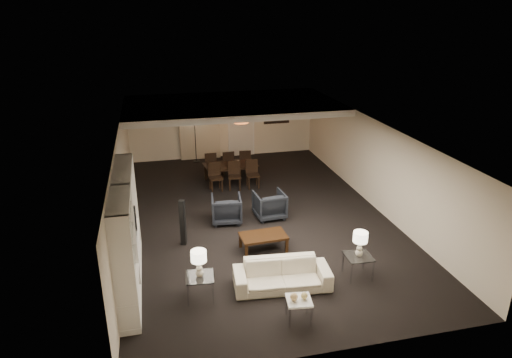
{
  "coord_description": "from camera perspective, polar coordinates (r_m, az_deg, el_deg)",
  "views": [
    {
      "loc": [
        -2.64,
        -11.23,
        5.54
      ],
      "look_at": [
        0.0,
        0.0,
        1.1
      ],
      "focal_mm": 32.0,
      "sensor_mm": 36.0,
      "label": 1
    }
  ],
  "objects": [
    {
      "name": "coffee_table",
      "position": [
        11.04,
        0.92,
        -7.9
      ],
      "size": [
        1.13,
        0.7,
        0.39
      ],
      "primitive_type": null,
      "rotation": [
        0.0,
        0.0,
        0.06
      ],
      "color": "black",
      "rests_on": "floor"
    },
    {
      "name": "television",
      "position": [
        10.23,
        -15.51,
        -5.88
      ],
      "size": [
        1.01,
        0.13,
        0.58
      ],
      "primitive_type": "imported",
      "rotation": [
        0.0,
        0.0,
        1.57
      ],
      "color": "black",
      "rests_on": "media_unit"
    },
    {
      "name": "armchair_right",
      "position": [
        12.57,
        1.69,
        -3.24
      ],
      "size": [
        0.85,
        0.87,
        0.74
      ],
      "primitive_type": "imported",
      "rotation": [
        0.0,
        0.0,
        3.21
      ],
      "color": "black",
      "rests_on": "floor"
    },
    {
      "name": "chair_fr",
      "position": [
        15.76,
        -1.44,
        2.19
      ],
      "size": [
        0.45,
        0.45,
        0.89
      ],
      "primitive_type": null,
      "rotation": [
        0.0,
        0.0,
        3.05
      ],
      "color": "black",
      "rests_on": "floor"
    },
    {
      "name": "chair_nl",
      "position": [
        14.36,
        -5.06,
        0.2
      ],
      "size": [
        0.45,
        0.45,
        0.89
      ],
      "primitive_type": null,
      "rotation": [
        0.0,
        0.0,
        0.09
      ],
      "color": "black",
      "rests_on": "floor"
    },
    {
      "name": "wall_right",
      "position": [
        13.5,
        14.63,
        1.82
      ],
      "size": [
        0.02,
        11.0,
        2.5
      ],
      "primitive_type": "cube",
      "color": "beige",
      "rests_on": "ground"
    },
    {
      "name": "painting",
      "position": [
        17.8,
        2.59,
        8.08
      ],
      "size": [
        0.95,
        0.04,
        0.65
      ],
      "primitive_type": "cube",
      "color": "#142D38",
      "rests_on": "wall_back"
    },
    {
      "name": "vase_amber",
      "position": [
        8.92,
        -16.25,
        -5.71
      ],
      "size": [
        0.17,
        0.17,
        0.18
      ],
      "primitive_type": "imported",
      "color": "gold",
      "rests_on": "media_unit"
    },
    {
      "name": "marble_table",
      "position": [
        8.85,
        5.34,
        -15.96
      ],
      "size": [
        0.51,
        0.51,
        0.46
      ],
      "primitive_type": null,
      "rotation": [
        0.0,
        0.0,
        -0.13
      ],
      "color": "white",
      "rests_on": "floor"
    },
    {
      "name": "dining_table",
      "position": [
        15.1,
        -3.15,
        0.72
      ],
      "size": [
        1.8,
        1.13,
        0.6
      ],
      "primitive_type": "imported",
      "rotation": [
        0.0,
        0.0,
        0.11
      ],
      "color": "black",
      "rests_on": "floor"
    },
    {
      "name": "floor_lamp",
      "position": [
        17.03,
        -7.6,
        5.03
      ],
      "size": [
        0.34,
        0.34,
        1.78
      ],
      "primitive_type": null,
      "rotation": [
        0.0,
        0.0,
        0.39
      ],
      "color": "black",
      "rests_on": "floor"
    },
    {
      "name": "ceiling_soffit",
      "position": [
        15.29,
        -3.04,
        9.18
      ],
      "size": [
        7.0,
        4.0,
        0.2
      ],
      "primitive_type": "cube",
      "color": "silver",
      "rests_on": "ceiling"
    },
    {
      "name": "side_table_left",
      "position": [
        9.41,
        -6.99,
        -13.27
      ],
      "size": [
        0.6,
        0.6,
        0.51
      ],
      "primitive_type": null,
      "rotation": [
        0.0,
        0.0,
        -0.1
      ],
      "color": "white",
      "rests_on": "floor"
    },
    {
      "name": "vase_blue",
      "position": [
        8.94,
        -15.98,
        -9.27
      ],
      "size": [
        0.17,
        0.17,
        0.18
      ],
      "primitive_type": "imported",
      "color": "#222D97",
      "rests_on": "media_unit"
    },
    {
      "name": "side_table_right",
      "position": [
        10.24,
        12.6,
        -10.59
      ],
      "size": [
        0.57,
        0.57,
        0.51
      ],
      "primitive_type": null,
      "rotation": [
        0.0,
        0.0,
        -0.04
      ],
      "color": "white",
      "rests_on": "floor"
    },
    {
      "name": "curtains",
      "position": [
        17.29,
        -7.07,
        6.36
      ],
      "size": [
        1.5,
        0.12,
        2.4
      ],
      "primitive_type": "cube",
      "color": "beige",
      "rests_on": "wall_back"
    },
    {
      "name": "table_lamp_right",
      "position": [
        9.97,
        12.85,
        -7.95
      ],
      "size": [
        0.34,
        0.34,
        0.57
      ],
      "primitive_type": null,
      "rotation": [
        0.0,
        0.0,
        0.1
      ],
      "color": "beige",
      "rests_on": "side_table_right"
    },
    {
      "name": "wall_back",
      "position": [
        17.47,
        -4.16,
        6.79
      ],
      "size": [
        7.0,
        0.02,
        2.5
      ],
      "primitive_type": "cube",
      "color": "beige",
      "rests_on": "ground"
    },
    {
      "name": "ceiling",
      "position": [
        11.93,
        0.0,
        6.29
      ],
      "size": [
        7.0,
        11.0,
        0.02
      ],
      "primitive_type": "cube",
      "color": "silver",
      "rests_on": "ground"
    },
    {
      "name": "gold_gourd_a",
      "position": [
        8.64,
        4.76,
        -14.47
      ],
      "size": [
        0.15,
        0.15,
        0.15
      ],
      "primitive_type": "sphere",
      "color": "#DFB776",
      "rests_on": "marble_table"
    },
    {
      "name": "sofa",
      "position": [
        9.67,
        3.28,
        -11.87
      ],
      "size": [
        2.06,
        0.96,
        0.58
      ],
      "primitive_type": "imported",
      "rotation": [
        0.0,
        0.0,
        -0.09
      ],
      "color": "beige",
      "rests_on": "floor"
    },
    {
      "name": "armchair_left",
      "position": [
        12.34,
        -3.72,
        -3.76
      ],
      "size": [
        0.88,
        0.9,
        0.74
      ],
      "primitive_type": "imported",
      "rotation": [
        0.0,
        0.0,
        3.03
      ],
      "color": "black",
      "rests_on": "floor"
    },
    {
      "name": "wall_left",
      "position": [
        12.05,
        -16.43,
        -0.7
      ],
      "size": [
        0.02,
        11.0,
        2.5
      ],
      "primitive_type": "cube",
      "color": "beige",
      "rests_on": "ground"
    },
    {
      "name": "chair_fm",
      "position": [
        15.66,
        -3.59,
        2.03
      ],
      "size": [
        0.44,
        0.44,
        0.89
      ],
      "primitive_type": null,
      "rotation": [
        0.0,
        0.0,
        3.2
      ],
      "color": "black",
      "rests_on": "floor"
    },
    {
      "name": "media_unit",
      "position": [
        9.69,
        -15.84,
        -6.59
      ],
      "size": [
        0.38,
        3.4,
        2.35
      ],
      "primitive_type": null,
      "color": "white",
      "rests_on": "wall_left"
    },
    {
      "name": "wall_front",
      "position": [
        7.63,
        9.76,
        -13.53
      ],
      "size": [
        7.0,
        0.02,
        2.5
      ],
      "primitive_type": "cube",
      "color": "beige",
      "rests_on": "ground"
    },
    {
      "name": "floor",
      "position": [
        12.8,
        0.0,
        -4.6
      ],
      "size": [
        11.0,
        11.0,
        0.0
      ],
      "primitive_type": "plane",
      "color": "black",
      "rests_on": "ground"
    },
    {
      "name": "floor_speaker",
      "position": [
        11.23,
        -9.13,
        -5.4
      ],
      "size": [
        0.17,
        0.17,
        1.18
      ],
      "primitive_type": "cube",
      "rotation": [
        0.0,
        0.0,
        -0.35
      ],
      "color": "black",
      "rests_on": "floor"
    },
    {
      "name": "chair_nr",
      "position": [
        14.56,
        -0.39,
        0.58
      ],
      "size": [
        0.42,
        0.42,
        0.89
      ],
      "primitive_type": null,
      "rotation": [
        0.0,
        0.0,
        -0.01
      ],
      "color": "black",
      "rests_on": "floor"
    },
    {
      "name": "gold_gourd_b",
      "position": [
        8.7,
        6.06,
        -14.31
      ],
      "size": [
        0.13,
        0.13,
        0.13
      ],
      "primitive_type": "sphere",
      "color": "#DDC575",
      "rests_on": "marble_table"
    },
    {
      "name": "chair_fl",
      "position": [
        15.58,
        -5.76,
        1.86
      ],
      "size": [
        0.43,
        0.43,
        0.89
      ],
      "primitive_type": null,
      "rotation": [
        0.0,
        0.0,
        3.18
      ],
      "color": "black",
      "rests_on": "floor"
    },
    {
      "name": "table_lamp_left",
      "position": [
        9.12,
        -7.14,
        -10.47
      ],
      "size": [
        0.34,
        0.34,
        0.57
      ],
      "primitive_type": null,
      "rotation": [
        0.0,
        0.0,
        -0.11
      ],
      "color": "beige",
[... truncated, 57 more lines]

